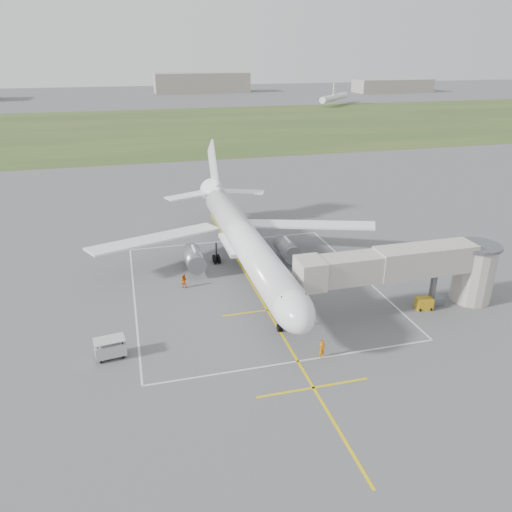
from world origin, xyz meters
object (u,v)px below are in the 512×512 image
object	(u,v)px
airliner	(244,239)
baggage_cart	(110,348)
jet_bridge	(417,268)
ramp_worker_wing	(184,281)
gpu_unit	(424,304)
ramp_worker_nose	(322,349)

from	to	relation	value
airliner	baggage_cart	size ratio (longest dim) A/B	15.80
jet_bridge	ramp_worker_wing	size ratio (longest dim) A/B	13.64
jet_bridge	gpu_unit	distance (m)	4.26
gpu_unit	baggage_cart	world-z (taller)	baggage_cart
airliner	ramp_worker_wing	world-z (taller)	airliner
airliner	ramp_worker_nose	size ratio (longest dim) A/B	25.22
airliner	ramp_worker_nose	bearing A→B (deg)	-83.47
gpu_unit	baggage_cart	xyz separation A→B (m)	(-33.26, -0.70, 0.34)
baggage_cart	ramp_worker_wing	bearing A→B (deg)	48.99
gpu_unit	baggage_cart	bearing A→B (deg)	-170.62
jet_bridge	ramp_worker_nose	world-z (taller)	jet_bridge
ramp_worker_wing	jet_bridge	bearing A→B (deg)	176.57
baggage_cart	ramp_worker_nose	bearing A→B (deg)	-23.03
jet_bridge	baggage_cart	xyz separation A→B (m)	(-32.28, -1.35, -3.76)
airliner	ramp_worker_nose	world-z (taller)	airliner
baggage_cart	airliner	bearing A→B (deg)	35.39
airliner	ramp_worker_nose	xyz separation A→B (m)	(2.37, -20.71, -3.47)
gpu_unit	baggage_cart	size ratio (longest dim) A/B	0.64
gpu_unit	ramp_worker_wing	xyz separation A→B (m)	(-24.82, 12.25, 0.21)
jet_bridge	ramp_worker_nose	distance (m)	15.32
airliner	baggage_cart	bearing A→B (deg)	-136.70
jet_bridge	ramp_worker_nose	size ratio (longest dim) A/B	12.62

